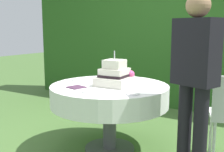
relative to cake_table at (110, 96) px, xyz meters
name	(u,v)px	position (x,y,z in m)	size (l,w,h in m)	color
ground_plane	(110,149)	(0.00, 0.00, -0.60)	(20.00, 20.00, 0.00)	#476B33
foliage_hedge	(176,39)	(0.00, 2.12, 0.55)	(5.63, 0.46, 2.30)	#28561E
cake_table	(110,96)	(0.00, 0.00, 0.00)	(1.26, 1.26, 0.72)	#4C4C51
wedding_cake	(115,76)	(0.06, 0.00, 0.22)	(0.35, 0.35, 0.37)	silver
serving_plate_near	(89,91)	(0.01, -0.39, 0.12)	(0.13, 0.13, 0.01)	white
serving_plate_far	(144,84)	(0.30, 0.22, 0.12)	(0.14, 0.14, 0.01)	white
serving_plate_left	(77,80)	(-0.46, 0.03, 0.12)	(0.13, 0.13, 0.01)	white
serving_plate_right	(133,94)	(0.41, -0.27, 0.12)	(0.13, 0.13, 0.01)	white
napkin_stack	(76,87)	(-0.22, -0.29, 0.12)	(0.16, 0.16, 0.01)	#4C2D47
standing_person	(195,76)	(0.94, -0.18, 0.32)	(0.41, 0.31, 1.60)	black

